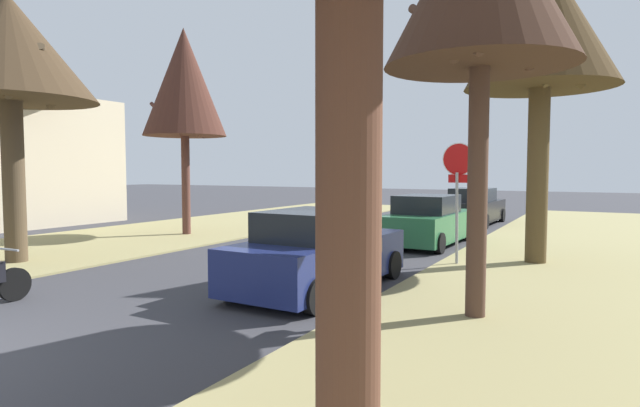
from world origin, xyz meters
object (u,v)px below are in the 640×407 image
at_px(curbside_mailbox, 370,256).
at_px(street_tree_left_mid_b, 184,83).
at_px(street_tree_right_mid_b, 542,24).
at_px(parked_sedan_black, 474,208).
at_px(parked_sedan_navy, 318,253).
at_px(parked_sedan_green, 428,222).
at_px(stop_sign_far, 458,177).
at_px(street_tree_left_mid_a, 9,50).

bearing_deg(curbside_mailbox, street_tree_left_mid_b, 145.95).
distance_m(street_tree_left_mid_b, curbside_mailbox, 13.03).
height_order(street_tree_right_mid_b, parked_sedan_black, street_tree_right_mid_b).
xyz_separation_m(parked_sedan_navy, parked_sedan_green, (0.05, 7.09, 0.00)).
xyz_separation_m(street_tree_right_mid_b, parked_sedan_black, (-3.54, 9.12, -5.19)).
height_order(street_tree_right_mid_b, curbside_mailbox, street_tree_right_mid_b).
relative_size(street_tree_right_mid_b, parked_sedan_green, 1.71).
distance_m(stop_sign_far, parked_sedan_black, 10.51).
distance_m(street_tree_left_mid_a, street_tree_left_mid_b, 6.36).
distance_m(street_tree_right_mid_b, curbside_mailbox, 8.46).
xyz_separation_m(street_tree_left_mid_a, parked_sedan_navy, (8.06, 1.19, -4.57)).
bearing_deg(parked_sedan_black, street_tree_left_mid_b, -132.48).
height_order(stop_sign_far, parked_sedan_navy, stop_sign_far).
relative_size(street_tree_left_mid_a, parked_sedan_navy, 1.49).
xyz_separation_m(street_tree_left_mid_a, parked_sedan_green, (8.11, 8.28, -4.57)).
height_order(parked_sedan_black, curbside_mailbox, parked_sedan_black).
xyz_separation_m(stop_sign_far, parked_sedan_green, (-1.70, 3.19, -1.47)).
distance_m(stop_sign_far, street_tree_right_mid_b, 4.24).
distance_m(parked_sedan_navy, parked_sedan_black, 14.15).
bearing_deg(parked_sedan_navy, parked_sedan_black, 90.38).
relative_size(stop_sign_far, street_tree_right_mid_b, 0.39).
height_order(parked_sedan_navy, curbside_mailbox, parked_sedan_navy).
distance_m(street_tree_left_mid_a, parked_sedan_navy, 9.34).
relative_size(street_tree_left_mid_b, parked_sedan_green, 1.65).
bearing_deg(parked_sedan_navy, curbside_mailbox, -42.75).
bearing_deg(parked_sedan_green, curbside_mailbox, -78.48).
xyz_separation_m(street_tree_left_mid_a, curbside_mailbox, (9.90, -0.51, -4.24)).
relative_size(stop_sign_far, street_tree_left_mid_a, 0.45).
relative_size(street_tree_left_mid_a, street_tree_left_mid_b, 0.91).
relative_size(parked_sedan_navy, parked_sedan_black, 1.00).
bearing_deg(street_tree_right_mid_b, curbside_mailbox, -103.33).
xyz_separation_m(parked_sedan_navy, curbside_mailbox, (1.85, -1.71, 0.33)).
relative_size(parked_sedan_navy, curbside_mailbox, 3.50).
distance_m(stop_sign_far, parked_sedan_navy, 4.52).
bearing_deg(parked_sedan_navy, stop_sign_far, 65.76).
bearing_deg(curbside_mailbox, street_tree_left_mid_a, 177.02).
distance_m(street_tree_left_mid_a, curbside_mailbox, 10.79).
distance_m(street_tree_right_mid_b, street_tree_left_mid_a, 13.09).
xyz_separation_m(stop_sign_far, parked_sedan_navy, (-1.76, -3.90, -1.47)).
height_order(stop_sign_far, curbside_mailbox, stop_sign_far).
distance_m(street_tree_right_mid_b, parked_sedan_green, 6.53).
bearing_deg(curbside_mailbox, street_tree_right_mid_b, 76.67).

